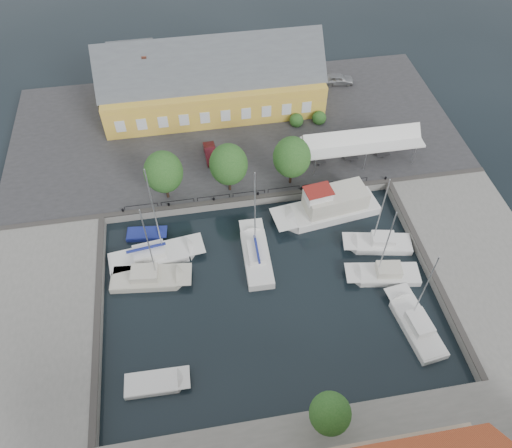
{
  "coord_description": "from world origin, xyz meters",
  "views": [
    {
      "loc": [
        -5.7,
        -27.78,
        41.68
      ],
      "look_at": [
        0.0,
        6.0,
        1.5
      ],
      "focal_mm": 35.0,
      "sensor_mm": 36.0,
      "label": 1
    }
  ],
  "objects_px": {
    "warehouse": "(208,83)",
    "east_boat_c": "(415,325)",
    "car_silver": "(338,79)",
    "center_sailboat": "(256,256)",
    "tent_canopy": "(362,142)",
    "launch_nw": "(146,235)",
    "car_red": "(211,153)",
    "west_boat_a": "(154,257)",
    "east_boat_a": "(379,244)",
    "launch_sw": "(156,383)",
    "trawler": "(329,207)",
    "east_boat_b": "(384,275)",
    "west_boat_b": "(149,279)"
  },
  "relations": [
    {
      "from": "warehouse",
      "to": "east_boat_c",
      "type": "height_order",
      "value": "warehouse"
    },
    {
      "from": "car_silver",
      "to": "center_sailboat",
      "type": "xyz_separation_m",
      "value": [
        -16.25,
        -27.53,
        -1.39
      ]
    },
    {
      "from": "tent_canopy",
      "to": "launch_nw",
      "type": "height_order",
      "value": "tent_canopy"
    },
    {
      "from": "car_red",
      "to": "warehouse",
      "type": "bearing_deg",
      "value": 81.91
    },
    {
      "from": "west_boat_a",
      "to": "launch_nw",
      "type": "height_order",
      "value": "west_boat_a"
    },
    {
      "from": "car_red",
      "to": "east_boat_a",
      "type": "height_order",
      "value": "east_boat_a"
    },
    {
      "from": "car_red",
      "to": "launch_sw",
      "type": "distance_m",
      "value": 28.13
    },
    {
      "from": "launch_sw",
      "to": "center_sailboat",
      "type": "bearing_deg",
      "value": 47.86
    },
    {
      "from": "warehouse",
      "to": "car_red",
      "type": "relative_size",
      "value": 7.36
    },
    {
      "from": "launch_sw",
      "to": "launch_nw",
      "type": "distance_m",
      "value": 16.85
    },
    {
      "from": "center_sailboat",
      "to": "east_boat_a",
      "type": "bearing_deg",
      "value": -2.56
    },
    {
      "from": "car_red",
      "to": "trawler",
      "type": "height_order",
      "value": "trawler"
    },
    {
      "from": "east_boat_a",
      "to": "launch_nw",
      "type": "height_order",
      "value": "east_boat_a"
    },
    {
      "from": "car_red",
      "to": "trawler",
      "type": "xyz_separation_m",
      "value": [
        12.04,
        -10.34,
        -0.62
      ]
    },
    {
      "from": "east_boat_b",
      "to": "west_boat_a",
      "type": "height_order",
      "value": "west_boat_a"
    },
    {
      "from": "car_red",
      "to": "west_boat_b",
      "type": "bearing_deg",
      "value": -119.29
    },
    {
      "from": "warehouse",
      "to": "west_boat_a",
      "type": "bearing_deg",
      "value": -109.2
    },
    {
      "from": "center_sailboat",
      "to": "east_boat_c",
      "type": "bearing_deg",
      "value": -37.8
    },
    {
      "from": "launch_sw",
      "to": "trawler",
      "type": "bearing_deg",
      "value": 40.12
    },
    {
      "from": "car_silver",
      "to": "car_red",
      "type": "bearing_deg",
      "value": 130.13
    },
    {
      "from": "center_sailboat",
      "to": "west_boat_a",
      "type": "bearing_deg",
      "value": 170.51
    },
    {
      "from": "east_boat_a",
      "to": "east_boat_c",
      "type": "height_order",
      "value": "east_boat_a"
    },
    {
      "from": "car_red",
      "to": "east_boat_a",
      "type": "distance_m",
      "value": 22.48
    },
    {
      "from": "car_red",
      "to": "launch_nw",
      "type": "xyz_separation_m",
      "value": [
        -8.15,
        -10.16,
        -1.55
      ]
    },
    {
      "from": "tent_canopy",
      "to": "car_red",
      "type": "bearing_deg",
      "value": 169.35
    },
    {
      "from": "launch_nw",
      "to": "west_boat_b",
      "type": "bearing_deg",
      "value": -88.33
    },
    {
      "from": "center_sailboat",
      "to": "launch_sw",
      "type": "xyz_separation_m",
      "value": [
        -10.75,
        -11.88,
        -0.27
      ]
    },
    {
      "from": "warehouse",
      "to": "east_boat_a",
      "type": "xyz_separation_m",
      "value": [
        15.07,
        -26.26,
        -4.17
      ]
    },
    {
      "from": "launch_nw",
      "to": "car_red",
      "type": "bearing_deg",
      "value": 51.26
    },
    {
      "from": "car_silver",
      "to": "car_red",
      "type": "height_order",
      "value": "car_silver"
    },
    {
      "from": "center_sailboat",
      "to": "launch_sw",
      "type": "bearing_deg",
      "value": -132.14
    },
    {
      "from": "trawler",
      "to": "west_boat_a",
      "type": "distance_m",
      "value": 19.66
    },
    {
      "from": "tent_canopy",
      "to": "east_boat_c",
      "type": "relative_size",
      "value": 1.34
    },
    {
      "from": "east_boat_a",
      "to": "launch_sw",
      "type": "distance_m",
      "value": 26.31
    },
    {
      "from": "east_boat_a",
      "to": "launch_nw",
      "type": "relative_size",
      "value": 2.32
    },
    {
      "from": "east_boat_b",
      "to": "west_boat_b",
      "type": "height_order",
      "value": "west_boat_b"
    },
    {
      "from": "east_boat_a",
      "to": "west_boat_b",
      "type": "xyz_separation_m",
      "value": [
        -24.01,
        -0.38,
        -0.0
      ]
    },
    {
      "from": "east_boat_c",
      "to": "trawler",
      "type": "bearing_deg",
      "value": 105.83
    },
    {
      "from": "west_boat_a",
      "to": "west_boat_b",
      "type": "relative_size",
      "value": 1.17
    },
    {
      "from": "east_boat_a",
      "to": "launch_sw",
      "type": "xyz_separation_m",
      "value": [
        -23.76,
        -11.3,
        -0.17
      ]
    },
    {
      "from": "car_silver",
      "to": "east_boat_b",
      "type": "distance_m",
      "value": 32.25
    },
    {
      "from": "west_boat_b",
      "to": "car_red",
      "type": "bearing_deg",
      "value": 63.61
    },
    {
      "from": "car_silver",
      "to": "east_boat_a",
      "type": "height_order",
      "value": "east_boat_a"
    },
    {
      "from": "trawler",
      "to": "west_boat_a",
      "type": "bearing_deg",
      "value": -171.1
    },
    {
      "from": "warehouse",
      "to": "car_silver",
      "type": "bearing_deg",
      "value": 5.79
    },
    {
      "from": "east_boat_a",
      "to": "east_boat_b",
      "type": "relative_size",
      "value": 1.01
    },
    {
      "from": "car_silver",
      "to": "launch_sw",
      "type": "xyz_separation_m",
      "value": [
        -27.01,
        -39.42,
        -1.67
      ]
    },
    {
      "from": "tent_canopy",
      "to": "east_boat_a",
      "type": "height_order",
      "value": "east_boat_a"
    },
    {
      "from": "tent_canopy",
      "to": "launch_sw",
      "type": "xyz_separation_m",
      "value": [
        -25.29,
        -23.7,
        -3.59
      ]
    },
    {
      "from": "east_boat_c",
      "to": "launch_sw",
      "type": "relative_size",
      "value": 1.81
    }
  ]
}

